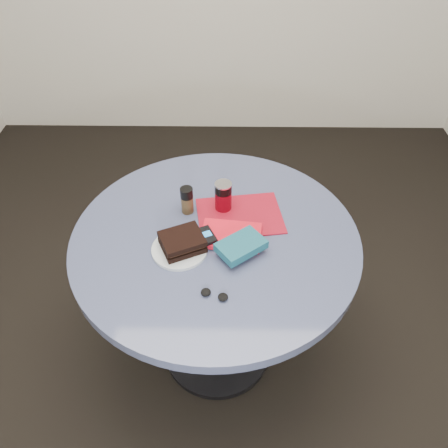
{
  "coord_description": "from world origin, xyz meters",
  "views": [
    {
      "loc": [
        0.04,
        -1.08,
        1.81
      ],
      "look_at": [
        0.03,
        0.0,
        0.8
      ],
      "focal_mm": 35.0,
      "sensor_mm": 36.0,
      "label": 1
    }
  ],
  "objects_px": {
    "plate": "(180,249)",
    "magazine": "(240,216)",
    "novel": "(241,246)",
    "mp3_player": "(207,236)",
    "table": "(216,266)",
    "pepper_grinder": "(187,200)",
    "soda_can": "(223,196)",
    "headphones": "(214,295)",
    "red_book": "(231,235)",
    "sandwich": "(182,242)"
  },
  "relations": [
    {
      "from": "table",
      "to": "mp3_player",
      "type": "xyz_separation_m",
      "value": [
        -0.03,
        -0.04,
        0.19
      ]
    },
    {
      "from": "table",
      "to": "red_book",
      "type": "xyz_separation_m",
      "value": [
        0.05,
        -0.02,
        0.18
      ]
    },
    {
      "from": "table",
      "to": "novel",
      "type": "height_order",
      "value": "novel"
    },
    {
      "from": "pepper_grinder",
      "to": "headphones",
      "type": "distance_m",
      "value": 0.41
    },
    {
      "from": "sandwich",
      "to": "soda_can",
      "type": "bearing_deg",
      "value": 57.83
    },
    {
      "from": "red_book",
      "to": "mp3_player",
      "type": "bearing_deg",
      "value": -161.28
    },
    {
      "from": "soda_can",
      "to": "plate",
      "type": "bearing_deg",
      "value": -123.49
    },
    {
      "from": "sandwich",
      "to": "soda_can",
      "type": "xyz_separation_m",
      "value": [
        0.13,
        0.21,
        0.02
      ]
    },
    {
      "from": "soda_can",
      "to": "mp3_player",
      "type": "height_order",
      "value": "soda_can"
    },
    {
      "from": "magazine",
      "to": "red_book",
      "type": "bearing_deg",
      "value": -113.89
    },
    {
      "from": "mp3_player",
      "to": "headphones",
      "type": "height_order",
      "value": "mp3_player"
    },
    {
      "from": "plate",
      "to": "soda_can",
      "type": "relative_size",
      "value": 1.62
    },
    {
      "from": "pepper_grinder",
      "to": "mp3_player",
      "type": "height_order",
      "value": "pepper_grinder"
    },
    {
      "from": "pepper_grinder",
      "to": "red_book",
      "type": "height_order",
      "value": "pepper_grinder"
    },
    {
      "from": "mp3_player",
      "to": "plate",
      "type": "bearing_deg",
      "value": -154.51
    },
    {
      "from": "pepper_grinder",
      "to": "magazine",
      "type": "xyz_separation_m",
      "value": [
        0.19,
        -0.03,
        -0.05
      ]
    },
    {
      "from": "soda_can",
      "to": "sandwich",
      "type": "bearing_deg",
      "value": -122.17
    },
    {
      "from": "table",
      "to": "pepper_grinder",
      "type": "height_order",
      "value": "pepper_grinder"
    },
    {
      "from": "plate",
      "to": "headphones",
      "type": "bearing_deg",
      "value": -57.56
    },
    {
      "from": "mp3_player",
      "to": "headphones",
      "type": "bearing_deg",
      "value": -82.05
    },
    {
      "from": "magazine",
      "to": "novel",
      "type": "relative_size",
      "value": 1.97
    },
    {
      "from": "plate",
      "to": "sandwich",
      "type": "distance_m",
      "value": 0.03
    },
    {
      "from": "pepper_grinder",
      "to": "soda_can",
      "type": "bearing_deg",
      "value": 7.3
    },
    {
      "from": "red_book",
      "to": "headphones",
      "type": "relative_size",
      "value": 2.21
    },
    {
      "from": "magazine",
      "to": "mp3_player",
      "type": "height_order",
      "value": "mp3_player"
    },
    {
      "from": "novel",
      "to": "mp3_player",
      "type": "distance_m",
      "value": 0.13
    },
    {
      "from": "plate",
      "to": "pepper_grinder",
      "type": "height_order",
      "value": "pepper_grinder"
    },
    {
      "from": "table",
      "to": "sandwich",
      "type": "bearing_deg",
      "value": -145.66
    },
    {
      "from": "magazine",
      "to": "headphones",
      "type": "bearing_deg",
      "value": -110.96
    },
    {
      "from": "pepper_grinder",
      "to": "mp3_player",
      "type": "xyz_separation_m",
      "value": [
        0.08,
        -0.16,
        -0.02
      ]
    },
    {
      "from": "table",
      "to": "mp3_player",
      "type": "relative_size",
      "value": 10.67
    },
    {
      "from": "pepper_grinder",
      "to": "headphones",
      "type": "xyz_separation_m",
      "value": [
        0.11,
        -0.39,
        -0.05
      ]
    },
    {
      "from": "table",
      "to": "soda_can",
      "type": "relative_size",
      "value": 8.62
    },
    {
      "from": "soda_can",
      "to": "mp3_player",
      "type": "bearing_deg",
      "value": -107.26
    },
    {
      "from": "novel",
      "to": "table",
      "type": "bearing_deg",
      "value": 96.87
    },
    {
      "from": "sandwich",
      "to": "soda_can",
      "type": "height_order",
      "value": "soda_can"
    },
    {
      "from": "table",
      "to": "plate",
      "type": "bearing_deg",
      "value": -146.4
    },
    {
      "from": "pepper_grinder",
      "to": "mp3_player",
      "type": "distance_m",
      "value": 0.18
    },
    {
      "from": "table",
      "to": "sandwich",
      "type": "xyz_separation_m",
      "value": [
        -0.11,
        -0.07,
        0.2
      ]
    },
    {
      "from": "soda_can",
      "to": "red_book",
      "type": "height_order",
      "value": "soda_can"
    },
    {
      "from": "plate",
      "to": "magazine",
      "type": "height_order",
      "value": "plate"
    },
    {
      "from": "soda_can",
      "to": "pepper_grinder",
      "type": "height_order",
      "value": "soda_can"
    },
    {
      "from": "red_book",
      "to": "novel",
      "type": "xyz_separation_m",
      "value": [
        0.03,
        -0.07,
        0.02
      ]
    },
    {
      "from": "headphones",
      "to": "soda_can",
      "type": "bearing_deg",
      "value": 87.01
    },
    {
      "from": "plate",
      "to": "magazine",
      "type": "xyz_separation_m",
      "value": [
        0.2,
        0.17,
        -0.0
      ]
    },
    {
      "from": "plate",
      "to": "magazine",
      "type": "distance_m",
      "value": 0.27
    },
    {
      "from": "plate",
      "to": "pepper_grinder",
      "type": "relative_size",
      "value": 1.79
    },
    {
      "from": "pepper_grinder",
      "to": "magazine",
      "type": "height_order",
      "value": "pepper_grinder"
    },
    {
      "from": "table",
      "to": "soda_can",
      "type": "distance_m",
      "value": 0.26
    },
    {
      "from": "magazine",
      "to": "red_book",
      "type": "xyz_separation_m",
      "value": [
        -0.03,
        -0.11,
        0.01
      ]
    }
  ]
}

